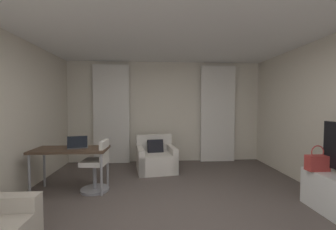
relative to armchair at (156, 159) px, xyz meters
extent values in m
plane|color=#564C47|center=(0.26, -2.19, -0.27)|extent=(12.00, 12.00, 0.00)
cube|color=beige|center=(0.26, 0.84, 1.03)|extent=(5.12, 0.06, 2.60)
cube|color=white|center=(0.26, -2.19, 2.36)|extent=(5.12, 6.12, 0.06)
cube|color=silver|center=(-1.12, 0.71, 0.98)|extent=(0.90, 0.06, 2.50)
cube|color=silver|center=(1.63, 0.71, 0.98)|extent=(0.90, 0.06, 2.50)
cube|color=silver|center=(0.01, -0.04, -0.07)|extent=(0.94, 0.93, 0.41)
cube|color=silver|center=(-0.04, 0.30, 0.33)|extent=(0.85, 0.26, 0.38)
cube|color=silver|center=(0.36, 0.01, 0.00)|extent=(0.24, 0.82, 0.55)
cube|color=silver|center=(-0.35, -0.09, 0.00)|extent=(0.24, 0.82, 0.55)
cube|color=black|center=(-0.01, 0.08, 0.24)|extent=(0.39, 0.25, 0.37)
cube|color=#4C3828|center=(-1.47, -1.06, 0.45)|extent=(1.23, 0.57, 0.04)
cylinder|color=#99999E|center=(-2.03, -0.82, 0.08)|extent=(0.04, 0.04, 0.70)
cylinder|color=#99999E|center=(-0.90, -0.82, 0.08)|extent=(0.04, 0.04, 0.70)
cylinder|color=#99999E|center=(-2.03, -1.29, 0.08)|extent=(0.04, 0.04, 0.70)
cylinder|color=#99999E|center=(-0.90, -1.29, 0.08)|extent=(0.04, 0.04, 0.70)
cylinder|color=gray|center=(-1.07, -1.08, -0.04)|extent=(0.06, 0.06, 0.46)
cylinder|color=gray|center=(-1.07, -1.08, -0.25)|extent=(0.48, 0.48, 0.04)
cube|color=silver|center=(-1.07, -1.08, 0.23)|extent=(0.43, 0.43, 0.08)
cube|color=silver|center=(-0.90, -1.09, 0.44)|extent=(0.09, 0.36, 0.34)
cube|color=#ADADB2|center=(-1.37, -1.00, 0.48)|extent=(0.37, 0.29, 0.02)
cube|color=black|center=(-1.34, -1.10, 0.59)|extent=(0.32, 0.13, 0.20)
cube|color=#B73833|center=(2.31, -1.90, 0.38)|extent=(0.30, 0.14, 0.22)
torus|color=#B73833|center=(2.31, -1.90, 0.54)|extent=(0.20, 0.02, 0.20)
camera|label=1|loc=(-0.04, -4.79, 1.22)|focal=22.85mm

